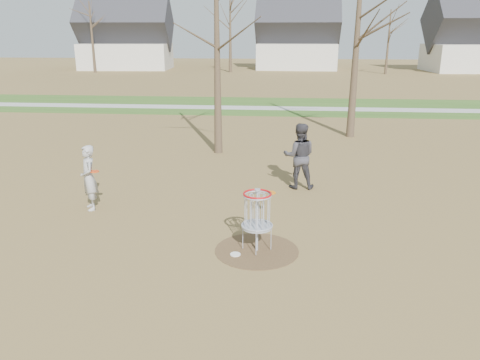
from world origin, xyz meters
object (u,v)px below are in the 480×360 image
Objects in this scene: player_throwing at (299,156)px; disc_grounded at (235,254)px; disc_golf_basket at (257,211)px; player_standing at (89,178)px.

player_throwing is 8.90× the size of disc_grounded.
player_throwing reaches higher than disc_golf_basket.
player_standing is at bearing 155.09° from disc_golf_basket.
player_standing is 1.27× the size of disc_golf_basket.
disc_grounded is at bearing -149.06° from disc_golf_basket.
disc_golf_basket is at bearing 33.51° from player_standing.
disc_grounded is (-1.42, -4.66, -0.96)m from player_throwing.
player_standing is 7.79× the size of disc_grounded.
player_standing is at bearing 149.98° from disc_grounded.
player_throwing is (5.49, 2.31, 0.12)m from player_standing.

